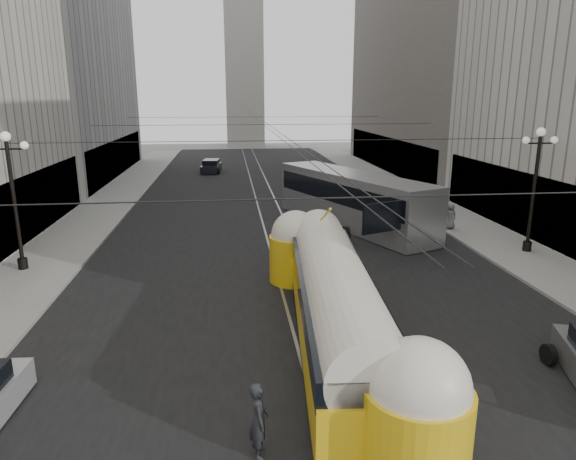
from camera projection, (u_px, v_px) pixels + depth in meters
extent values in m
cube|color=black|center=(267.00, 203.00, 39.53)|extent=(20.00, 85.00, 0.02)
cube|color=gray|center=(116.00, 197.00, 41.55)|extent=(4.00, 72.00, 0.15)
cube|color=gray|center=(403.00, 191.00, 44.20)|extent=(4.00, 72.00, 0.15)
cube|color=gray|center=(257.00, 204.00, 39.45)|extent=(0.12, 85.00, 0.04)
cube|color=gray|center=(277.00, 203.00, 39.62)|extent=(0.12, 85.00, 0.04)
cube|color=black|center=(33.00, 205.00, 29.31)|extent=(0.10, 18.00, 3.60)
cube|color=#999999|center=(43.00, 31.00, 48.67)|extent=(12.00, 28.00, 28.00)
cube|color=black|center=(118.00, 157.00, 52.37)|extent=(0.10, 25.20, 3.60)
cube|color=black|center=(515.00, 201.00, 30.49)|extent=(0.10, 18.00, 3.60)
cube|color=#514C47|center=(448.00, 16.00, 52.59)|extent=(12.00, 32.00, 32.00)
cube|color=black|center=(386.00, 153.00, 55.48)|extent=(0.10, 28.80, 3.60)
cube|color=#B2AFA8|center=(244.00, 70.00, 82.14)|extent=(6.00, 6.00, 24.00)
cylinder|color=black|center=(15.00, 206.00, 23.41)|extent=(0.18, 0.18, 6.00)
cylinder|color=black|center=(23.00, 263.00, 24.10)|extent=(0.44, 0.44, 0.50)
cylinder|color=black|center=(7.00, 149.00, 22.75)|extent=(1.60, 0.08, 0.08)
sphere|color=white|center=(5.00, 136.00, 22.61)|extent=(0.44, 0.44, 0.44)
sphere|color=white|center=(24.00, 145.00, 22.79)|extent=(0.36, 0.36, 0.36)
cylinder|color=black|center=(533.00, 195.00, 26.19)|extent=(0.18, 0.18, 6.00)
cylinder|color=black|center=(527.00, 246.00, 26.89)|extent=(0.44, 0.44, 0.50)
cylinder|color=black|center=(540.00, 143.00, 25.53)|extent=(1.60, 0.08, 0.08)
sphere|color=white|center=(541.00, 132.00, 25.39)|extent=(0.44, 0.44, 0.44)
sphere|color=white|center=(526.00, 140.00, 25.41)|extent=(0.36, 0.36, 0.36)
sphere|color=white|center=(554.00, 140.00, 25.58)|extent=(0.36, 0.36, 0.36)
cylinder|color=black|center=(367.00, 197.00, 10.62)|extent=(25.00, 0.03, 0.03)
cylinder|color=black|center=(289.00, 141.00, 24.08)|extent=(25.00, 0.03, 0.03)
cylinder|color=black|center=(267.00, 125.00, 37.53)|extent=(25.00, 0.03, 0.03)
cylinder|color=black|center=(256.00, 117.00, 50.99)|extent=(25.00, 0.03, 0.03)
cylinder|color=black|center=(263.00, 124.00, 41.43)|extent=(0.03, 72.00, 0.03)
cylinder|color=black|center=(268.00, 124.00, 41.47)|extent=(0.03, 72.00, 0.03)
cube|color=yellow|center=(335.00, 318.00, 16.91)|extent=(3.35, 12.78, 1.53)
cube|color=black|center=(334.00, 338.00, 17.09)|extent=(3.32, 12.40, 0.27)
cube|color=black|center=(335.00, 289.00, 16.66)|extent=(3.35, 12.59, 0.77)
cylinder|color=silver|center=(336.00, 282.00, 16.59)|extent=(3.06, 12.57, 2.07)
cylinder|color=yellow|center=(416.00, 433.00, 10.99)|extent=(2.35, 2.35, 2.07)
sphere|color=silver|center=(419.00, 388.00, 10.71)|extent=(2.17, 2.17, 2.17)
cylinder|color=yellow|center=(296.00, 258.00, 22.79)|extent=(2.35, 2.35, 2.07)
sphere|color=silver|center=(296.00, 235.00, 22.51)|extent=(2.17, 2.17, 2.17)
cube|color=#9C9EA1|center=(352.00, 200.00, 32.29)|extent=(7.70, 13.29, 3.31)
cube|color=black|center=(353.00, 191.00, 32.15)|extent=(7.54, 12.87, 1.22)
cube|color=black|center=(383.00, 217.00, 25.87)|extent=(2.38, 1.08, 1.55)
cylinder|color=black|center=(346.00, 236.00, 28.16)|extent=(0.30, 1.10, 1.10)
cylinder|color=black|center=(395.00, 235.00, 28.47)|extent=(0.30, 1.10, 1.10)
cylinder|color=black|center=(318.00, 204.00, 36.70)|extent=(0.30, 1.10, 1.10)
cylinder|color=black|center=(356.00, 203.00, 37.00)|extent=(0.30, 1.10, 1.10)
cylinder|color=black|center=(20.00, 387.00, 14.04)|extent=(0.22, 0.62, 0.62)
cylinder|color=black|center=(549.00, 355.00, 15.75)|extent=(0.22, 0.66, 0.66)
cube|color=silver|center=(311.00, 176.00, 49.70)|extent=(3.08, 4.80, 0.79)
cube|color=black|center=(311.00, 171.00, 49.56)|extent=(2.27, 2.82, 0.75)
cylinder|color=black|center=(305.00, 181.00, 48.19)|extent=(0.22, 0.63, 0.63)
cylinder|color=black|center=(322.00, 180.00, 48.37)|extent=(0.22, 0.63, 0.63)
cylinder|color=black|center=(300.00, 176.00, 51.11)|extent=(0.22, 0.63, 0.63)
cylinder|color=black|center=(317.00, 176.00, 51.29)|extent=(0.22, 0.63, 0.63)
cube|color=black|center=(211.00, 168.00, 55.61)|extent=(2.25, 4.53, 0.77)
cube|color=black|center=(211.00, 163.00, 55.47)|extent=(1.83, 2.55, 0.73)
cylinder|color=black|center=(203.00, 171.00, 54.13)|extent=(0.22, 0.62, 0.62)
cylinder|color=black|center=(219.00, 171.00, 54.31)|extent=(0.22, 0.62, 0.62)
cylinder|color=black|center=(204.00, 168.00, 56.98)|extent=(0.22, 0.62, 0.62)
cylinder|color=black|center=(219.00, 167.00, 57.16)|extent=(0.22, 0.62, 0.62)
imported|color=black|center=(259.00, 420.00, 11.62)|extent=(0.45, 0.68, 1.84)
imported|color=#B8B5AC|center=(453.00, 457.00, 10.58)|extent=(0.88, 0.98, 1.64)
imported|color=slate|center=(451.00, 216.00, 31.22)|extent=(0.85, 0.60, 1.60)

